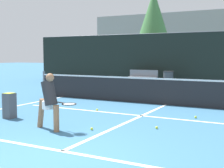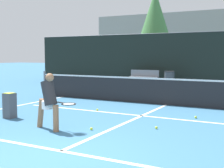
{
  "view_description": "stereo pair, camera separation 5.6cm",
  "coord_description": "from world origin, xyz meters",
  "views": [
    {
      "loc": [
        3.42,
        -3.92,
        1.76
      ],
      "look_at": [
        -0.66,
        3.78,
        0.95
      ],
      "focal_mm": 50.0,
      "sensor_mm": 36.0,
      "label": 1
    },
    {
      "loc": [
        3.47,
        -3.89,
        1.76
      ],
      "look_at": [
        -0.66,
        3.78,
        0.95
      ],
      "focal_mm": 50.0,
      "sensor_mm": 36.0,
      "label": 2
    }
  ],
  "objects": [
    {
      "name": "trash_bin",
      "position": [
        -2.05,
        13.31,
        0.42
      ],
      "size": [
        0.6,
        0.6,
        0.84
      ],
      "color": "#3F3F42",
      "rests_on": "ground"
    },
    {
      "name": "court_service_line",
      "position": [
        0.0,
        4.38,
        0.0
      ],
      "size": [
        8.25,
        0.1,
        0.01
      ],
      "primitive_type": "cube",
      "color": "white",
      "rests_on": "ground"
    },
    {
      "name": "court_sideline_left",
      "position": [
        -4.51,
        3.6,
        0.0
      ],
      "size": [
        0.1,
        7.02,
        0.01
      ],
      "primitive_type": "cube",
      "color": "white",
      "rests_on": "ground"
    },
    {
      "name": "ball_hopper",
      "position": [
        -3.14,
        2.35,
        0.37
      ],
      "size": [
        0.28,
        0.28,
        0.71
      ],
      "color": "#4C4C51",
      "rests_on": "ground"
    },
    {
      "name": "ground_plane",
      "position": [
        0.0,
        0.0,
        0.0
      ],
      "size": [
        100.0,
        100.0,
        0.0
      ],
      "primitive_type": "plane",
      "color": "teal"
    },
    {
      "name": "player_practicing",
      "position": [
        -1.26,
        1.79,
        0.72
      ],
      "size": [
        1.2,
        0.47,
        1.35
      ],
      "rotation": [
        0.0,
        0.0,
        -0.28
      ],
      "color": "#8C6042",
      "rests_on": "ground"
    },
    {
      "name": "net",
      "position": [
        0.0,
        6.61,
        0.51
      ],
      "size": [
        11.09,
        0.09,
        1.07
      ],
      "color": "slate",
      "rests_on": "ground"
    },
    {
      "name": "tennis_ball_scattered_3",
      "position": [
        1.47,
        4.76,
        0.03
      ],
      "size": [
        0.07,
        0.07,
        0.07
      ],
      "primitive_type": "sphere",
      "color": "#D1E033",
      "rests_on": "ground"
    },
    {
      "name": "parked_car",
      "position": [
        -4.45,
        17.58,
        0.62
      ],
      "size": [
        1.63,
        4.07,
        1.48
      ],
      "color": "maroon",
      "rests_on": "ground"
    },
    {
      "name": "tennis_ball_scattered_0",
      "position": [
        -1.56,
        4.48,
        0.03
      ],
      "size": [
        0.07,
        0.07,
        0.07
      ],
      "primitive_type": "sphere",
      "color": "#D1E033",
      "rests_on": "ground"
    },
    {
      "name": "courtside_bench",
      "position": [
        -3.67,
        13.47,
        0.48
      ],
      "size": [
        1.8,
        0.42,
        0.86
      ],
      "rotation": [
        0.0,
        0.0,
        0.02
      ],
      "color": "slate",
      "rests_on": "ground"
    },
    {
      "name": "tennis_ball_scattered_2",
      "position": [
        -0.37,
        2.22,
        0.03
      ],
      "size": [
        0.07,
        0.07,
        0.07
      ],
      "primitive_type": "sphere",
      "color": "#D1E033",
      "rests_on": "ground"
    },
    {
      "name": "fence_back",
      "position": [
        0.0,
        14.3,
        1.54
      ],
      "size": [
        24.0,
        0.06,
        3.09
      ],
      "color": "black",
      "rests_on": "ground"
    },
    {
      "name": "court_center_mark",
      "position": [
        0.0,
        3.6,
        0.0
      ],
      "size": [
        0.1,
        6.02,
        0.01
      ],
      "primitive_type": "cube",
      "color": "white",
      "rests_on": "ground"
    },
    {
      "name": "court_baseline_near",
      "position": [
        0.0,
        0.59,
        0.0
      ],
      "size": [
        11.0,
        0.1,
        0.01
      ],
      "primitive_type": "cube",
      "color": "white",
      "rests_on": "ground"
    },
    {
      "name": "tennis_ball_scattered_1",
      "position": [
        0.94,
        3.05,
        0.03
      ],
      "size": [
        0.07,
        0.07,
        0.07
      ],
      "primitive_type": "sphere",
      "color": "#D1E033",
      "rests_on": "ground"
    },
    {
      "name": "tree_mid",
      "position": [
        -5.87,
        21.06,
        5.05
      ],
      "size": [
        2.69,
        2.69,
        7.17
      ],
      "color": "brown",
      "rests_on": "ground"
    },
    {
      "name": "tennis_ball_scattered_4",
      "position": [
        -2.88,
        5.07,
        0.03
      ],
      "size": [
        0.07,
        0.07,
        0.07
      ],
      "primitive_type": "sphere",
      "color": "#D1E033",
      "rests_on": "ground"
    }
  ]
}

